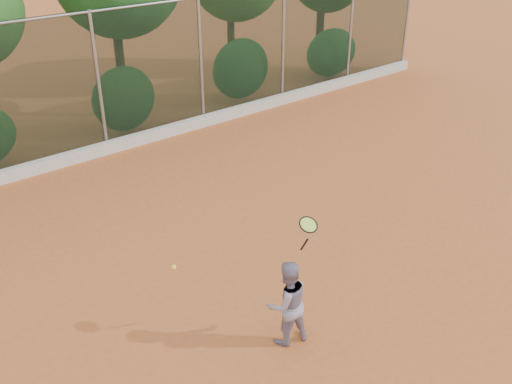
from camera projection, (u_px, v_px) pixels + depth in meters
ground at (293, 277)px, 9.86m from camera, size 80.00×80.00×0.00m
concrete_curb at (110, 147)px, 14.44m from camera, size 24.00×0.20×0.30m
tennis_player at (287, 303)px, 8.17m from camera, size 0.76×0.65×1.36m
chainlink_fence at (98, 80)px, 13.76m from camera, size 24.09×0.09×3.50m
tennis_racket at (308, 227)px, 7.78m from camera, size 0.31×0.29×0.56m
tennis_ball_in_flight at (174, 267)px, 7.26m from camera, size 0.06×0.06×0.06m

